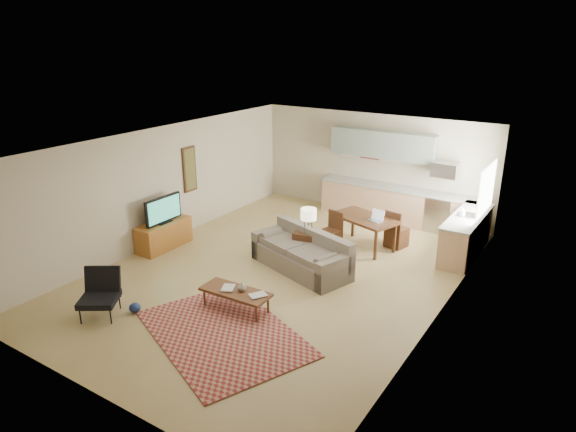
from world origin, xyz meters
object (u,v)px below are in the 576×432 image
Objects in this scene: console_table at (308,247)px; armchair at (99,295)px; tv_credenza at (164,235)px; sofa at (301,251)px; coffee_table at (236,300)px; dining_table at (364,232)px.

armchair is at bearing -127.48° from console_table.
sofa is at bearing 12.06° from tv_credenza.
console_table reaches higher than coffee_table.
sofa is at bearing -93.47° from console_table.
console_table is at bearing 86.98° from coffee_table.
coffee_table is 0.88× the size of dining_table.
tv_credenza is 3.37m from console_table.
coffee_table is (-0.10, -2.04, -0.21)m from sofa.
console_table is (-0.05, 0.39, -0.06)m from sofa.
sofa reaches higher than dining_table.
armchair is 0.61× the size of tv_credenza.
sofa is at bearing 85.26° from coffee_table.
tv_credenza is (-1.30, 2.79, -0.10)m from armchair.
coffee_table is at bearing -23.23° from tv_credenza.
coffee_table is at bearing -102.53° from console_table.
armchair is at bearing -101.29° from sofa.
sofa is 3.41× the size of console_table.
dining_table reaches higher than tv_credenza.
tv_credenza is at bearing 81.39° from armchair.
armchair reaches higher than dining_table.
tv_credenza reaches higher than coffee_table.
armchair is (-1.85, -1.44, 0.21)m from coffee_table.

